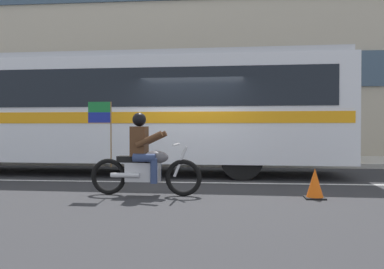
{
  "coord_description": "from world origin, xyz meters",
  "views": [
    {
      "loc": [
        1.06,
        -10.5,
        1.29
      ],
      "look_at": [
        0.03,
        -0.3,
        1.12
      ],
      "focal_mm": 40.11,
      "sensor_mm": 36.0,
      "label": 1
    }
  ],
  "objects": [
    {
      "name": "ground_plane",
      "position": [
        0.0,
        0.0,
        0.0
      ],
      "size": [
        60.0,
        60.0,
        0.0
      ],
      "primitive_type": "plane",
      "color": "#2B2B2D"
    },
    {
      "name": "sidewalk_curb",
      "position": [
        0.0,
        5.1,
        0.07
      ],
      "size": [
        28.0,
        3.8,
        0.15
      ],
      "primitive_type": "cube",
      "color": "#B7B2A8",
      "rests_on": "ground_plane"
    },
    {
      "name": "lane_center_stripe",
      "position": [
        0.0,
        -0.6,
        0.0
      ],
      "size": [
        26.6,
        0.14,
        0.01
      ],
      "primitive_type": "cube",
      "color": "silver",
      "rests_on": "ground_plane"
    },
    {
      "name": "office_building_facade",
      "position": [
        0.0,
        7.39,
        5.15
      ],
      "size": [
        28.0,
        0.89,
        10.28
      ],
      "color": "#B2A893",
      "rests_on": "ground_plane"
    },
    {
      "name": "transit_bus",
      "position": [
        -2.16,
        1.19,
        1.88
      ],
      "size": [
        12.38,
        2.96,
        3.22
      ],
      "color": "silver",
      "rests_on": "ground_plane"
    },
    {
      "name": "motorcycle_with_rider",
      "position": [
        -0.65,
        -2.55,
        0.67
      ],
      "size": [
        2.2,
        0.64,
        1.78
      ],
      "color": "black",
      "rests_on": "ground_plane"
    },
    {
      "name": "fire_hydrant",
      "position": [
        5.12,
        4.27,
        0.52
      ],
      "size": [
        0.22,
        0.3,
        0.75
      ],
      "color": "gold",
      "rests_on": "sidewalk_curb"
    },
    {
      "name": "traffic_cone",
      "position": [
        2.5,
        -2.61,
        0.26
      ],
      "size": [
        0.36,
        0.36,
        0.55
      ],
      "color": "#EA590F",
      "rests_on": "ground_plane"
    }
  ]
}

